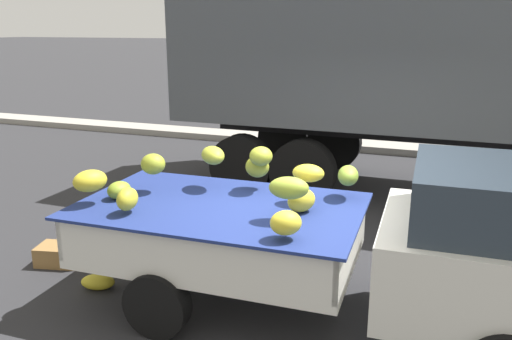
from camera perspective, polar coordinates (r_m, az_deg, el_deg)
name	(u,v)px	position (r m, az deg, el deg)	size (l,w,h in m)	color
ground	(318,305)	(5.70, 6.81, -14.43)	(220.00, 220.00, 0.00)	#28282B
curb_strip	(395,148)	(12.57, 14.95, 2.30)	(80.00, 0.80, 0.16)	gray
pickup_truck	(422,248)	(5.01, 17.75, -8.15)	(5.09, 1.90, 1.70)	silver
fallen_banana_bunch_near_tailgate	(98,282)	(6.18, -16.92, -11.64)	(0.38, 0.21, 0.17)	gold
produce_crate	(60,254)	(6.93, -20.68, -8.65)	(0.52, 0.36, 0.24)	olive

